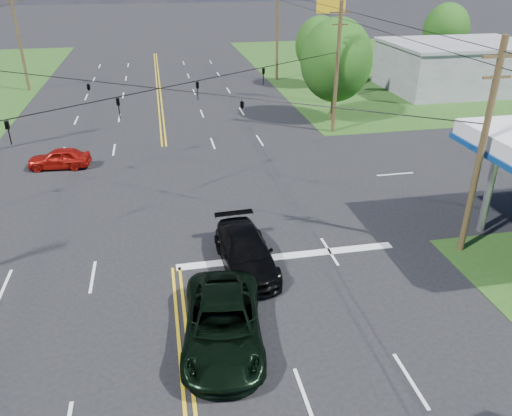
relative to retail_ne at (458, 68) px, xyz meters
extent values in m
plane|color=black|center=(-30.00, -20.00, -2.20)|extent=(280.00, 280.00, 0.00)
cube|color=#244616|center=(5.00, 12.00, -2.20)|extent=(46.00, 48.00, 0.03)
cube|color=silver|center=(-25.00, -28.00, -2.20)|extent=(10.00, 0.50, 0.02)
cube|color=slate|center=(0.00, 0.00, 0.00)|extent=(14.00, 10.00, 4.40)
cylinder|color=#A5A5AA|center=(-15.00, -27.50, 0.12)|extent=(0.36, 0.36, 4.65)
cylinder|color=#43331C|center=(-17.00, -29.00, 2.55)|extent=(0.28, 0.28, 9.50)
cube|color=#43331C|center=(-17.00, -29.00, 6.50)|extent=(1.60, 0.12, 0.12)
cube|color=#43331C|center=(-17.00, -29.00, 5.70)|extent=(1.20, 0.10, 0.10)
cylinder|color=#43331C|center=(-17.00, -11.00, 2.55)|extent=(0.28, 0.28, 9.50)
cube|color=#43331C|center=(-17.00, -11.00, 6.50)|extent=(1.60, 0.12, 0.12)
cube|color=#43331C|center=(-17.00, -11.00, 5.70)|extent=(1.20, 0.10, 0.10)
cylinder|color=#43331C|center=(-43.00, 8.00, 2.80)|extent=(0.28, 0.28, 10.00)
cube|color=#43331C|center=(-43.00, 8.00, 6.20)|extent=(1.20, 0.10, 0.10)
cylinder|color=#43331C|center=(-17.00, 8.00, 2.80)|extent=(0.28, 0.28, 10.00)
imported|color=black|center=(-36.50, -24.50, 3.22)|extent=(0.17, 0.21, 1.05)
imported|color=black|center=(-32.08, -21.44, 3.22)|extent=(0.17, 0.21, 1.05)
imported|color=black|center=(-27.92, -18.56, 3.22)|extent=(0.17, 0.21, 1.05)
imported|color=black|center=(-23.50, -15.50, 3.22)|extent=(0.17, 0.21, 1.05)
imported|color=black|center=(-33.90, -17.30, 3.50)|extent=(1.24, 0.26, 0.50)
imported|color=black|center=(-26.10, -22.70, 3.50)|extent=(1.24, 0.26, 0.50)
cylinder|color=black|center=(-17.00, -22.00, 6.70)|extent=(0.04, 100.00, 0.04)
cylinder|color=black|center=(-17.00, -22.00, 6.10)|extent=(0.04, 100.00, 0.04)
cylinder|color=#43331C|center=(-16.00, -8.00, -0.55)|extent=(0.36, 0.36, 3.30)
ellipsoid|color=#124312|center=(-16.00, -8.00, 2.67)|extent=(5.70, 5.70, 6.60)
cylinder|color=#43331C|center=(-13.50, 4.00, -0.77)|extent=(0.36, 0.36, 2.86)
ellipsoid|color=#124312|center=(-13.50, 4.00, 2.03)|extent=(4.94, 4.94, 5.72)
cylinder|color=#43331C|center=(4.00, 10.00, -0.66)|extent=(0.36, 0.36, 3.08)
ellipsoid|color=#124312|center=(4.00, 10.00, 2.35)|extent=(5.32, 5.32, 6.16)
imported|color=black|center=(-28.61, -33.06, -1.39)|extent=(3.41, 6.12, 1.62)
imported|color=black|center=(-27.00, -28.50, -1.43)|extent=(2.39, 5.37, 1.53)
imported|color=#9D110B|center=(-36.67, -14.77, -1.55)|extent=(3.97, 1.89, 1.31)
cylinder|color=#A5A5AA|center=(-14.77, -2.36, 2.32)|extent=(0.20, 0.20, 9.03)
cube|color=yellow|center=(-14.77, -2.36, 6.23)|extent=(2.42, 1.10, 1.24)
camera|label=1|loc=(-30.12, -46.58, 9.85)|focal=35.00mm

